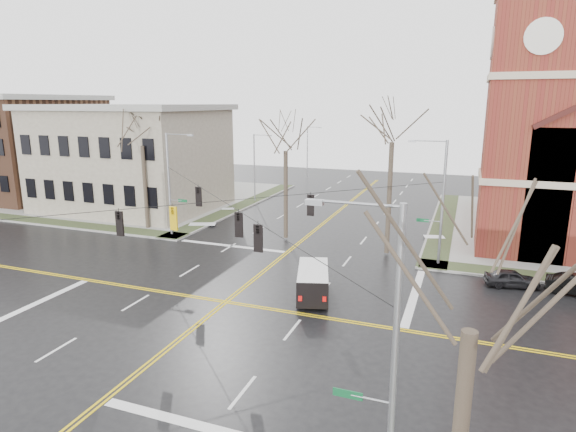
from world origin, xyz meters
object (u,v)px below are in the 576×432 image
(signal_pole_nw, at_px, (171,181))
(tree_nw_near, at_px, (286,145))
(streetlight_north_a, at_px, (255,165))
(streetlight_north_b, at_px, (308,150))
(parked_car_a, at_px, (512,278))
(tree_ne, at_px, (392,134))
(cargo_van, at_px, (313,279))
(tree_nw_far, at_px, (142,140))
(signal_pole_se, at_px, (389,350))
(tree_se, at_px, (472,312))
(signal_pole_ne, at_px, (440,199))

(signal_pole_nw, relative_size, tree_nw_near, 0.79)
(streetlight_north_a, height_order, streetlight_north_b, same)
(parked_car_a, bearing_deg, streetlight_north_b, 23.96)
(parked_car_a, bearing_deg, tree_ne, 54.84)
(cargo_van, distance_m, tree_ne, 13.31)
(parked_car_a, height_order, tree_nw_far, tree_nw_far)
(signal_pole_se, distance_m, tree_ne, 24.95)
(streetlight_north_b, xyz_separation_m, parked_car_a, (26.89, -39.26, -3.89))
(signal_pole_se, bearing_deg, tree_ne, 98.92)
(cargo_van, bearing_deg, tree_nw_near, 101.60)
(signal_pole_nw, xyz_separation_m, tree_nw_near, (9.84, 2.53, 3.27))
(streetlight_north_a, xyz_separation_m, cargo_van, (15.26, -25.23, -3.40))
(streetlight_north_a, relative_size, tree_se, 0.79)
(cargo_van, xyz_separation_m, tree_se, (8.70, -16.51, 6.32))
(cargo_van, distance_m, parked_car_a, 13.09)
(streetlight_north_a, height_order, tree_se, tree_se)
(signal_pole_se, height_order, streetlight_north_a, signal_pole_se)
(signal_pole_ne, distance_m, streetlight_north_b, 42.61)
(cargo_van, bearing_deg, signal_pole_ne, 35.61)
(streetlight_north_a, bearing_deg, tree_nw_far, -105.78)
(tree_nw_near, relative_size, tree_ne, 0.88)
(signal_pole_se, distance_m, tree_nw_far, 35.90)
(tree_nw_near, relative_size, tree_se, 1.12)
(signal_pole_se, xyz_separation_m, parked_car_a, (4.92, 20.24, -4.38))
(tree_nw_near, xyz_separation_m, tree_se, (14.78, -27.77, -0.84))
(signal_pole_nw, distance_m, streetlight_north_b, 36.51)
(streetlight_north_b, bearing_deg, streetlight_north_a, -90.00)
(cargo_van, xyz_separation_m, tree_nw_far, (-19.58, 9.93, 7.27))
(tree_nw_far, bearing_deg, signal_pole_se, -42.63)
(signal_pole_ne, xyz_separation_m, parked_car_a, (4.92, -2.76, -4.38))
(streetlight_north_b, xyz_separation_m, tree_ne, (18.17, -35.24, 4.89))
(cargo_van, relative_size, tree_se, 0.50)
(parked_car_a, xyz_separation_m, tree_nw_far, (-31.21, 3.96, 7.76))
(streetlight_north_b, relative_size, tree_nw_near, 0.70)
(tree_se, bearing_deg, signal_pole_se, 131.49)
(signal_pole_se, bearing_deg, streetlight_north_a, 119.09)
(tree_nw_far, distance_m, tree_nw_near, 13.56)
(signal_pole_se, xyz_separation_m, tree_nw_far, (-26.30, 24.20, 3.38))
(streetlight_north_a, relative_size, tree_nw_near, 0.70)
(signal_pole_nw, relative_size, streetlight_north_b, 1.12)
(parked_car_a, relative_size, tree_nw_far, 0.29)
(tree_nw_far, height_order, tree_se, tree_nw_far)
(signal_pole_nw, bearing_deg, streetlight_north_b, 88.95)
(signal_pole_ne, xyz_separation_m, tree_ne, (-3.81, 1.26, 4.41))
(streetlight_north_a, distance_m, tree_nw_far, 16.36)
(signal_pole_ne, bearing_deg, tree_se, -85.52)
(streetlight_north_a, xyz_separation_m, tree_ne, (18.17, -15.24, 4.89))
(streetlight_north_b, relative_size, tree_se, 0.79)
(signal_pole_ne, bearing_deg, parked_car_a, -29.27)
(cargo_van, relative_size, tree_ne, 0.39)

